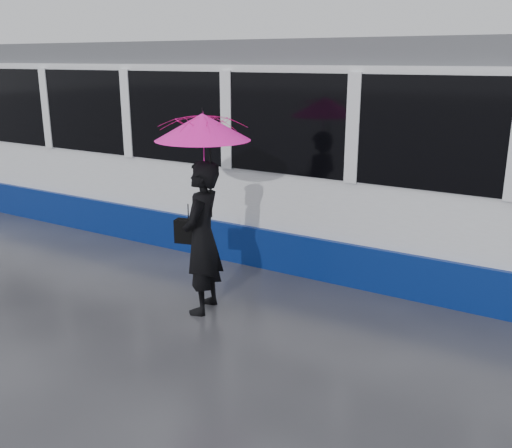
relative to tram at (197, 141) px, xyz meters
The scene contains 6 objects.
ground 4.26m from the tram, 39.45° to the right, with size 90.00×90.00×0.00m, color #29282D.
rails 3.45m from the tram, ahead, with size 34.00×1.51×0.02m.
tram is the anchor object (origin of this frame).
woman 3.77m from the tram, 52.22° to the right, with size 0.70×0.46×1.92m, color black.
umbrella 3.77m from the tram, 51.62° to the right, with size 1.38×1.38×1.30m.
handbag 3.62m from the tram, 54.82° to the right, with size 0.37×0.23×0.48m.
Camera 1 is at (3.28, -5.80, 3.09)m, focal length 40.00 mm.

